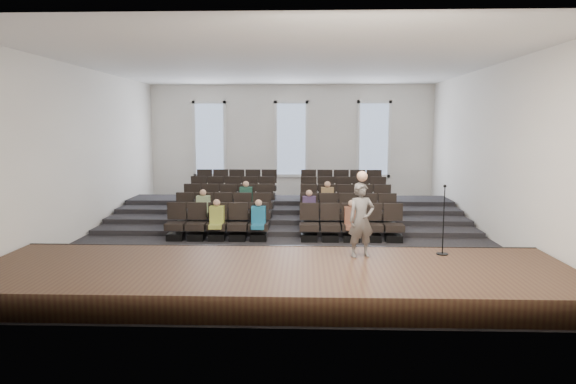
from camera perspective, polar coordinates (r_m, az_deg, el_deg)
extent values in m
plane|color=black|center=(15.35, -0.37, -4.94)|extent=(14.00, 14.00, 0.00)
cube|color=white|center=(15.09, -0.39, 13.98)|extent=(12.00, 14.00, 0.02)
cube|color=white|center=(22.02, 0.37, 5.38)|extent=(12.00, 0.04, 5.00)
cube|color=white|center=(8.02, -2.41, 1.79)|extent=(12.00, 0.04, 5.00)
cube|color=white|center=(16.40, -21.95, 4.14)|extent=(0.04, 14.00, 5.00)
cube|color=white|center=(15.95, 21.84, 4.06)|extent=(0.04, 14.00, 5.00)
cube|color=#442F1D|center=(10.36, -1.53, -9.63)|extent=(11.80, 3.60, 0.50)
cube|color=black|center=(12.06, -1.02, -7.17)|extent=(11.80, 0.06, 0.52)
cube|color=black|center=(17.61, -0.06, -3.08)|extent=(11.80, 4.80, 0.15)
cube|color=black|center=(18.12, 0.00, -2.55)|extent=(11.80, 3.75, 0.30)
cube|color=black|center=(18.62, 0.05, -2.04)|extent=(11.80, 2.70, 0.45)
cube|color=black|center=(19.13, 0.10, -1.56)|extent=(11.80, 1.65, 0.60)
cube|color=black|center=(15.20, -12.36, -4.86)|extent=(0.47, 0.43, 0.20)
cube|color=black|center=(15.13, -12.40, -3.71)|extent=(0.55, 0.50, 0.19)
cube|color=black|center=(15.26, -12.24, -2.05)|extent=(0.55, 0.08, 0.50)
cube|color=black|center=(15.06, -10.14, -4.91)|extent=(0.47, 0.43, 0.20)
cube|color=black|center=(15.00, -10.17, -3.75)|extent=(0.55, 0.50, 0.19)
cube|color=black|center=(15.13, -10.04, -2.08)|extent=(0.55, 0.08, 0.50)
cube|color=black|center=(14.95, -7.88, -4.96)|extent=(0.47, 0.43, 0.20)
cube|color=black|center=(14.88, -7.91, -3.79)|extent=(0.55, 0.50, 0.19)
cube|color=black|center=(15.01, -7.80, -2.10)|extent=(0.55, 0.08, 0.50)
cube|color=black|center=(14.86, -5.60, -5.00)|extent=(0.47, 0.43, 0.20)
cube|color=black|center=(14.79, -5.61, -3.83)|extent=(0.55, 0.50, 0.19)
cube|color=black|center=(14.92, -5.53, -2.13)|extent=(0.55, 0.08, 0.50)
cube|color=black|center=(14.79, -3.28, -5.03)|extent=(0.47, 0.43, 0.20)
cube|color=black|center=(14.73, -3.29, -3.85)|extent=(0.55, 0.50, 0.19)
cube|color=black|center=(14.86, -3.23, -2.15)|extent=(0.55, 0.08, 0.50)
cube|color=black|center=(14.73, 2.37, -5.08)|extent=(0.47, 0.43, 0.20)
cube|color=black|center=(14.67, 2.37, -3.90)|extent=(0.55, 0.50, 0.19)
cube|color=black|center=(14.80, 2.37, -2.18)|extent=(0.55, 0.08, 0.50)
cube|color=black|center=(14.75, 4.71, -5.08)|extent=(0.47, 0.43, 0.20)
cube|color=black|center=(14.68, 4.72, -3.90)|extent=(0.55, 0.50, 0.19)
cube|color=black|center=(14.82, 4.70, -2.19)|extent=(0.55, 0.08, 0.50)
cube|color=black|center=(14.79, 7.04, -5.08)|extent=(0.47, 0.43, 0.20)
cube|color=black|center=(14.73, 7.06, -3.90)|extent=(0.55, 0.50, 0.19)
cube|color=black|center=(14.86, 7.01, -2.19)|extent=(0.55, 0.08, 0.50)
cube|color=black|center=(14.85, 9.35, -5.07)|extent=(0.47, 0.43, 0.20)
cube|color=black|center=(14.79, 9.38, -3.89)|extent=(0.55, 0.50, 0.19)
cube|color=black|center=(14.92, 9.31, -2.19)|extent=(0.55, 0.08, 0.50)
cube|color=black|center=(14.94, 11.64, -5.05)|extent=(0.47, 0.43, 0.20)
cube|color=black|center=(14.88, 11.67, -3.88)|extent=(0.55, 0.50, 0.19)
cube|color=black|center=(15.01, 11.58, -2.19)|extent=(0.55, 0.08, 0.50)
cube|color=black|center=(16.17, -11.46, -3.56)|extent=(0.47, 0.43, 0.20)
cube|color=black|center=(16.11, -11.49, -2.47)|extent=(0.55, 0.50, 0.19)
cube|color=black|center=(16.25, -11.36, -0.92)|extent=(0.55, 0.08, 0.50)
cube|color=black|center=(16.04, -9.37, -3.59)|extent=(0.47, 0.43, 0.20)
cube|color=black|center=(15.98, -9.40, -2.50)|extent=(0.55, 0.50, 0.19)
cube|color=black|center=(16.12, -9.28, -0.94)|extent=(0.55, 0.08, 0.50)
cube|color=black|center=(15.93, -7.25, -3.63)|extent=(0.47, 0.43, 0.20)
cube|color=black|center=(15.87, -7.27, -2.53)|extent=(0.55, 0.50, 0.19)
cube|color=black|center=(16.01, -7.17, -0.95)|extent=(0.55, 0.08, 0.50)
cube|color=black|center=(15.85, -5.11, -3.66)|extent=(0.47, 0.43, 0.20)
cube|color=black|center=(15.79, -5.12, -2.55)|extent=(0.55, 0.50, 0.19)
cube|color=black|center=(15.93, -5.04, -0.97)|extent=(0.55, 0.08, 0.50)
cube|color=black|center=(15.78, -2.94, -3.68)|extent=(0.47, 0.43, 0.20)
cube|color=black|center=(15.73, -2.95, -2.57)|extent=(0.55, 0.50, 0.19)
cube|color=black|center=(15.87, -2.89, -0.98)|extent=(0.55, 0.08, 0.50)
cube|color=black|center=(15.73, 2.34, -3.72)|extent=(0.47, 0.43, 0.20)
cube|color=black|center=(15.67, 2.35, -2.60)|extent=(0.55, 0.50, 0.19)
cube|color=black|center=(15.81, 2.35, -1.01)|extent=(0.55, 0.08, 0.50)
cube|color=black|center=(15.74, 4.53, -3.72)|extent=(0.47, 0.43, 0.20)
cube|color=black|center=(15.69, 4.54, -2.61)|extent=(0.55, 0.50, 0.19)
cube|color=black|center=(15.83, 4.52, -1.02)|extent=(0.55, 0.08, 0.50)
cube|color=black|center=(15.78, 6.71, -3.72)|extent=(0.47, 0.43, 0.20)
cube|color=black|center=(15.73, 6.73, -2.61)|extent=(0.55, 0.50, 0.19)
cube|color=black|center=(15.87, 6.69, -1.02)|extent=(0.55, 0.08, 0.50)
cube|color=black|center=(15.84, 8.88, -3.72)|extent=(0.47, 0.43, 0.20)
cube|color=black|center=(15.79, 8.90, -2.61)|extent=(0.55, 0.50, 0.19)
cube|color=black|center=(15.93, 8.84, -1.03)|extent=(0.55, 0.08, 0.50)
cube|color=black|center=(15.93, 11.03, -3.71)|extent=(0.47, 0.43, 0.20)
cube|color=black|center=(15.87, 11.05, -2.61)|extent=(0.55, 0.50, 0.19)
cube|color=black|center=(16.01, 10.97, -1.03)|extent=(0.55, 0.08, 0.50)
cube|color=black|center=(17.14, -10.67, -2.40)|extent=(0.47, 0.42, 0.20)
cube|color=black|center=(17.10, -10.69, -1.38)|extent=(0.55, 0.50, 0.19)
cube|color=black|center=(17.24, -10.57, 0.08)|extent=(0.55, 0.08, 0.50)
cube|color=black|center=(17.02, -8.69, -2.43)|extent=(0.47, 0.42, 0.20)
cube|color=black|center=(16.97, -8.71, -1.40)|extent=(0.55, 0.50, 0.19)
cube|color=black|center=(17.12, -8.61, 0.07)|extent=(0.55, 0.08, 0.50)
cube|color=black|center=(16.92, -6.70, -2.45)|extent=(0.47, 0.42, 0.20)
cube|color=black|center=(16.87, -6.71, -1.41)|extent=(0.55, 0.50, 0.19)
cube|color=black|center=(17.02, -6.63, 0.06)|extent=(0.55, 0.08, 0.50)
cube|color=black|center=(16.84, -4.68, -2.47)|extent=(0.47, 0.42, 0.20)
cube|color=black|center=(16.79, -4.69, -1.43)|extent=(0.55, 0.50, 0.19)
cube|color=black|center=(16.94, -4.62, 0.05)|extent=(0.55, 0.08, 0.50)
cube|color=black|center=(16.79, -2.64, -2.49)|extent=(0.47, 0.42, 0.20)
cube|color=black|center=(16.74, -2.64, -1.44)|extent=(0.55, 0.50, 0.19)
cube|color=black|center=(16.88, -2.60, 0.04)|extent=(0.55, 0.08, 0.50)
cube|color=black|center=(16.73, 2.32, -2.52)|extent=(0.47, 0.42, 0.20)
cube|color=black|center=(16.68, 2.33, -1.47)|extent=(0.55, 0.50, 0.19)
cube|color=black|center=(16.83, 2.33, 0.02)|extent=(0.55, 0.08, 0.50)
cube|color=black|center=(16.75, 4.38, -2.53)|extent=(0.47, 0.42, 0.20)
cube|color=black|center=(16.70, 4.39, -1.48)|extent=(0.55, 0.50, 0.19)
cube|color=black|center=(16.85, 4.37, 0.01)|extent=(0.55, 0.08, 0.50)
cube|color=black|center=(16.78, 6.43, -2.53)|extent=(0.47, 0.42, 0.20)
cube|color=black|center=(16.73, 6.44, -1.48)|extent=(0.55, 0.50, 0.19)
cube|color=black|center=(16.88, 6.41, 0.00)|extent=(0.55, 0.08, 0.50)
cube|color=black|center=(16.84, 8.46, -2.53)|extent=(0.47, 0.42, 0.20)
cube|color=black|center=(16.79, 8.48, -1.49)|extent=(0.55, 0.50, 0.19)
cube|color=black|center=(16.94, 8.43, -0.01)|extent=(0.55, 0.08, 0.50)
cube|color=black|center=(16.92, 10.48, -2.53)|extent=(0.47, 0.42, 0.20)
cube|color=black|center=(16.87, 10.51, -1.49)|extent=(0.55, 0.50, 0.19)
cube|color=black|center=(17.02, 10.44, -0.02)|extent=(0.55, 0.08, 0.50)
cube|color=black|center=(18.13, -9.96, -1.37)|extent=(0.47, 0.42, 0.20)
cube|color=black|center=(18.09, -9.98, -0.40)|extent=(0.55, 0.50, 0.19)
cube|color=black|center=(18.24, -9.87, 0.96)|extent=(0.55, 0.08, 0.50)
cube|color=black|center=(18.02, -8.09, -1.39)|extent=(0.47, 0.42, 0.20)
cube|color=black|center=(17.97, -8.11, -0.41)|extent=(0.55, 0.50, 0.19)
cube|color=black|center=(18.13, -8.02, 0.96)|extent=(0.55, 0.08, 0.50)
cube|color=black|center=(17.92, -6.20, -1.40)|extent=(0.47, 0.42, 0.20)
cube|color=black|center=(17.88, -6.21, -0.42)|extent=(0.55, 0.50, 0.19)
cube|color=black|center=(18.04, -6.14, 0.96)|extent=(0.55, 0.08, 0.50)
cube|color=black|center=(17.85, -4.29, -1.42)|extent=(0.47, 0.42, 0.20)
cube|color=black|center=(17.80, -4.30, -0.43)|extent=(0.55, 0.50, 0.19)
cube|color=black|center=(17.96, -4.24, 0.95)|extent=(0.55, 0.08, 0.50)
cube|color=black|center=(17.79, -2.37, -1.43)|extent=(0.47, 0.42, 0.20)
cube|color=black|center=(17.75, -2.38, -0.44)|extent=(0.55, 0.50, 0.19)
cube|color=black|center=(17.91, -2.33, 0.95)|extent=(0.55, 0.08, 0.50)
cube|color=black|center=(17.74, 2.30, -1.46)|extent=(0.47, 0.42, 0.20)
cube|color=black|center=(17.70, 2.31, -0.46)|extent=(0.55, 0.50, 0.19)
cube|color=black|center=(17.86, 2.31, 0.93)|extent=(0.55, 0.08, 0.50)
cube|color=black|center=(17.76, 4.24, -1.46)|extent=(0.47, 0.42, 0.20)
cube|color=black|center=(17.71, 4.25, -0.47)|extent=(0.55, 0.50, 0.19)
cube|color=black|center=(17.87, 4.24, 0.92)|extent=(0.55, 0.08, 0.50)
cube|color=black|center=(17.79, 6.17, -1.47)|extent=(0.47, 0.42, 0.20)
cube|color=black|center=(17.75, 6.19, -0.48)|extent=(0.55, 0.50, 0.19)
cube|color=black|center=(17.90, 6.15, 0.91)|extent=(0.55, 0.08, 0.50)
cube|color=black|center=(17.85, 8.09, -1.47)|extent=(0.47, 0.42, 0.20)
cube|color=black|center=(17.80, 8.11, -0.49)|extent=(0.55, 0.50, 0.19)
cube|color=black|center=(17.96, 8.06, 0.90)|extent=(0.55, 0.08, 0.50)
cube|color=black|center=(17.92, 10.00, -1.48)|extent=(0.47, 0.42, 0.20)
cube|color=black|center=(17.88, 10.02, -0.49)|extent=(0.55, 0.50, 0.19)
cube|color=black|center=(18.03, 9.96, 0.89)|extent=(0.55, 0.08, 0.50)
cube|color=black|center=(19.13, -9.32, -0.45)|extent=(0.47, 0.42, 0.20)
cube|color=black|center=(19.09, -9.34, 0.47)|extent=(0.55, 0.50, 0.19)
cube|color=black|center=(19.25, -9.25, 1.76)|extent=(0.55, 0.08, 0.50)
cube|color=black|center=(19.02, -7.55, -0.46)|extent=(0.47, 0.42, 0.20)
cube|color=black|center=(18.98, -7.57, 0.47)|extent=(0.55, 0.50, 0.19)
cube|color=black|center=(19.14, -7.48, 1.76)|extent=(0.55, 0.08, 0.50)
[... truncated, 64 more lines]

